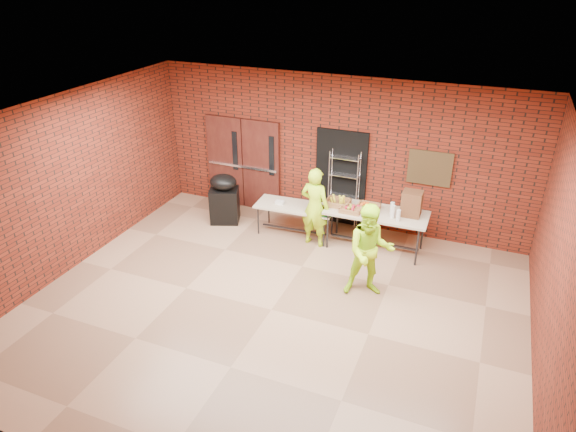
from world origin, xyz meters
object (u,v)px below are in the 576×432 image
object	(u,v)px
wire_rack	(344,190)
covered_grill	(224,198)
coffee_dispenser	(412,204)
volunteer_man	(370,251)
table_left	(295,208)
table_right	(376,215)
volunteer_woman	(315,207)

from	to	relation	value
wire_rack	covered_grill	bearing A→B (deg)	-161.99
covered_grill	coffee_dispenser	bearing A→B (deg)	-18.48
wire_rack	volunteer_man	xyz separation A→B (m)	(1.13, -2.24, -0.01)
table_left	covered_grill	size ratio (longest dim) A/B	1.51
table_right	volunteer_woman	world-z (taller)	volunteer_woman
wire_rack	volunteer_man	distance (m)	2.50
volunteer_woman	volunteer_man	world-z (taller)	volunteer_man
table_left	table_right	xyz separation A→B (m)	(1.69, 0.05, 0.13)
table_right	volunteer_woman	xyz separation A→B (m)	(-1.18, -0.27, 0.08)
coffee_dispenser	covered_grill	size ratio (longest dim) A/B	0.44
table_right	table_left	bearing A→B (deg)	-179.29
wire_rack	covered_grill	world-z (taller)	wire_rack
wire_rack	coffee_dispenser	distance (m)	1.63
coffee_dispenser	volunteer_woman	distance (m)	1.87
table_right	covered_grill	distance (m)	3.34
table_left	volunteer_woman	xyz separation A→B (m)	(0.51, -0.22, 0.21)
coffee_dispenser	covered_grill	bearing A→B (deg)	-177.38
coffee_dispenser	covered_grill	distance (m)	4.01
table_left	coffee_dispenser	world-z (taller)	coffee_dispenser
volunteer_woman	table_left	bearing A→B (deg)	-16.18
coffee_dispenser	volunteer_man	distance (m)	1.71
wire_rack	volunteer_man	size ratio (longest dim) A/B	1.02
wire_rack	table_right	distance (m)	1.12
wire_rack	volunteer_man	world-z (taller)	wire_rack
wire_rack	covered_grill	distance (m)	2.59
covered_grill	volunteer_woman	xyz separation A→B (m)	(2.16, -0.20, 0.27)
table_right	covered_grill	xyz separation A→B (m)	(-3.34, -0.07, -0.19)
volunteer_man	covered_grill	bearing A→B (deg)	137.56
table_right	coffee_dispenser	distance (m)	0.71
wire_rack	table_right	world-z (taller)	wire_rack
table_right	volunteer_man	xyz separation A→B (m)	(0.25, -1.55, 0.09)
coffee_dispenser	table_right	bearing A→B (deg)	-170.24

